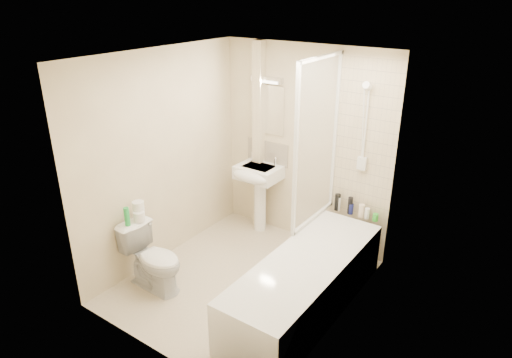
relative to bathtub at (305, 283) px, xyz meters
The scene contains 26 objects.
floor 0.80m from the bathtub, behind, with size 2.50×2.50×0.00m, color beige.
wall_back 1.70m from the bathtub, 121.40° to the left, with size 2.20×0.02×2.40m, color beige.
wall_left 2.06m from the bathtub, behind, with size 0.02×2.50×2.40m, color beige.
wall_right 0.98m from the bathtub, ahead, with size 0.02×2.50×2.40m, color beige.
ceiling 2.24m from the bathtub, behind, with size 2.20×2.50×0.02m, color white.
tile_back 1.66m from the bathtub, 90.00° to the left, with size 0.70×0.01×1.75m, color beige.
tile_right 1.19m from the bathtub, ahead, with size 0.01×2.10×1.75m, color beige.
pipe_boxing 2.02m from the bathtub, 139.54° to the left, with size 0.12×0.12×2.40m, color beige.
splashback 1.91m from the bathtub, 136.18° to the left, with size 0.60×0.01×0.30m, color beige.
mirror 2.18m from the bathtub, 136.23° to the left, with size 0.46×0.01×0.60m, color white.
strip_light 2.41m from the bathtub, 136.78° to the left, with size 0.42×0.07×0.07m, color silver.
bathtub is the anchor object (origin of this frame).
shower_screen 1.44m from the bathtub, 114.25° to the left, with size 0.04×0.92×1.80m.
shower_fixture 1.72m from the bathtub, 90.08° to the left, with size 0.10×0.16×0.99m.
pedestal_sink 1.67m from the bathtub, 142.01° to the left, with size 0.53×0.49×1.03m.
bottle_black_a 1.22m from the bathtub, 101.47° to the left, with size 0.07×0.07×0.20m, color black.
bottle_white_a 1.21m from the bathtub, 100.85° to the left, with size 0.05×0.05×0.16m, color silver.
bottle_black_b 1.20m from the bathtub, 93.64° to the left, with size 0.06×0.06×0.20m, color black.
bottle_blue 1.19m from the bathtub, 93.09° to the left, with size 0.06×0.06×0.13m, color navy.
bottle_cream 1.19m from the bathtub, 86.58° to the left, with size 0.07×0.07×0.15m, color #F9E2C0.
bottle_white_b 1.19m from the bathtub, 83.19° to the left, with size 0.06×0.06×0.12m, color white.
bottle_green 1.20m from the bathtub, 78.27° to the left, with size 0.06×0.06×0.08m, color green.
toilet 1.59m from the bathtub, 157.41° to the right, with size 0.70×0.41×0.70m, color white.
toilet_roll_lower 1.84m from the bathtub, 161.74° to the right, with size 0.12×0.12×0.10m, color white.
toilet_roll_upper 1.89m from the bathtub, 162.96° to the right, with size 0.12×0.12×0.10m, color white.
green_bottle 1.92m from the bathtub, 157.89° to the right, with size 0.06×0.06×0.20m, color green.
Camera 1 is at (2.49, -3.29, 2.97)m, focal length 32.00 mm.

